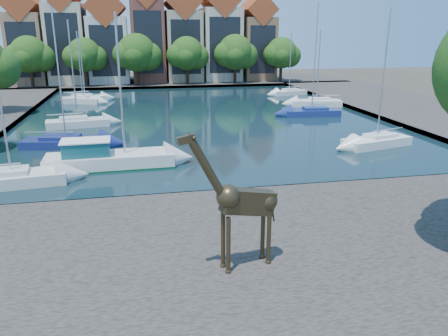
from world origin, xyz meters
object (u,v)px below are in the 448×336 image
Objects in this scene: motorsailer at (106,157)px; sailboat_right_a at (377,140)px; giraffe_statue at (241,202)px; sailboat_left_a at (12,177)px.

motorsailer is 20.68m from sailboat_right_a.
sailboat_right_a reaches higher than giraffe_statue.
sailboat_right_a is at bearing 4.57° from motorsailer.
sailboat_right_a is (20.61, 1.65, -0.22)m from motorsailer.
motorsailer is at bearing 110.73° from giraffe_statue.
sailboat_right_a is (14.97, 16.55, -2.42)m from giraffe_statue.
motorsailer is 0.95× the size of sailboat_right_a.
sailboat_right_a reaches higher than motorsailer.
sailboat_left_a reaches higher than giraffe_statue.
sailboat_left_a is at bearing -154.45° from motorsailer.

